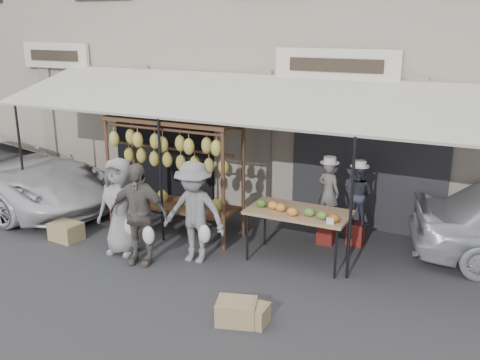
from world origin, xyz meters
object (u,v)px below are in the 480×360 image
(crate_near_a, at_px, (236,312))
(crate_far, at_px, (66,231))
(customer_mid, at_px, (138,214))
(vendor_right, at_px, (358,194))
(customer_right, at_px, (194,212))
(customer_left, at_px, (121,206))
(vendor_left, at_px, (328,192))
(crate_near_b, at_px, (251,314))
(banana_rack, at_px, (172,154))
(produce_table, at_px, (298,213))

(crate_near_a, relative_size, crate_far, 0.95)
(customer_mid, bearing_deg, crate_near_a, -35.16)
(vendor_right, bearing_deg, customer_right, 52.16)
(customer_mid, bearing_deg, customer_left, 146.97)
(vendor_left, bearing_deg, crate_near_b, 104.95)
(customer_right, bearing_deg, crate_near_a, -46.99)
(banana_rack, height_order, customer_left, banana_rack)
(customer_mid, relative_size, crate_near_b, 3.80)
(banana_rack, bearing_deg, vendor_right, 16.88)
(customer_left, bearing_deg, banana_rack, 68.48)
(customer_right, relative_size, crate_near_b, 3.81)
(produce_table, distance_m, customer_mid, 2.65)
(crate_near_a, bearing_deg, produce_table, 88.60)
(produce_table, relative_size, customer_mid, 0.98)
(vendor_left, distance_m, customer_left, 3.69)
(crate_near_a, bearing_deg, vendor_left, 85.17)
(vendor_right, relative_size, crate_near_b, 2.40)
(banana_rack, height_order, produce_table, banana_rack)
(produce_table, xyz_separation_m, customer_right, (-1.56, -0.73, -0.00))
(vendor_right, xyz_separation_m, customer_right, (-2.27, -1.93, -0.08))
(produce_table, height_order, crate_near_b, produce_table)
(vendor_left, distance_m, customer_right, 2.48)
(vendor_left, height_order, customer_left, customer_left)
(customer_left, relative_size, customer_right, 0.99)
(crate_near_b, distance_m, crate_far, 4.46)
(customer_left, height_order, crate_near_b, customer_left)
(customer_left, height_order, crate_near_a, customer_left)
(banana_rack, distance_m, customer_left, 1.42)
(vendor_right, bearing_deg, customer_left, 43.18)
(vendor_left, xyz_separation_m, vendor_right, (0.49, 0.21, -0.03))
(vendor_left, relative_size, crate_near_a, 2.16)
(customer_mid, bearing_deg, customer_right, 18.08)
(customer_left, distance_m, customer_right, 1.35)
(produce_table, bearing_deg, crate_far, -166.45)
(customer_mid, bearing_deg, crate_near_b, -32.21)
(customer_left, xyz_separation_m, crate_near_a, (2.83, -1.18, -0.70))
(vendor_left, distance_m, vendor_right, 0.53)
(banana_rack, relative_size, customer_right, 1.49)
(customer_right, bearing_deg, banana_rack, 133.95)
(customer_right, bearing_deg, vendor_right, 37.05)
(customer_mid, xyz_separation_m, crate_far, (-1.84, 0.19, -0.70))
(crate_far, bearing_deg, banana_rack, 36.77)
(banana_rack, bearing_deg, customer_left, -104.63)
(customer_left, distance_m, customer_mid, 0.56)
(vendor_right, distance_m, crate_far, 5.43)
(vendor_right, xyz_separation_m, customer_mid, (-3.06, -2.39, -0.09))
(produce_table, xyz_separation_m, customer_left, (-2.89, -1.00, -0.01))
(banana_rack, height_order, customer_right, banana_rack)
(vendor_left, bearing_deg, vendor_right, -140.64)
(produce_table, bearing_deg, customer_left, -160.98)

